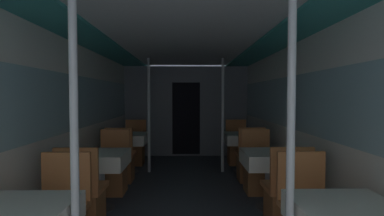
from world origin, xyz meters
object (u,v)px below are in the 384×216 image
dining_table_left_1 (100,162)px  chair_right_near_1 (286,203)px  dining_table_left_2 (129,140)px  support_pole_left_2 (149,115)px  chair_left_near_2 (121,164)px  dining_table_right_2 (243,140)px  support_pole_right_2 (223,115)px  chair_left_far_1 (113,173)px  chair_right_near_2 (250,164)px  support_pole_right_0 (291,153)px  dining_table_right_1 (270,161)px  chair_left_near_1 (83,204)px  chair_right_far_1 (258,173)px  chair_right_far_2 (237,150)px  chair_left_far_2 (135,150)px  support_pole_left_0 (75,153)px

dining_table_left_1 → chair_right_near_1: (2.09, -0.61, -0.30)m
dining_table_left_2 → support_pole_left_2: 0.59m
chair_left_near_2 → dining_table_right_2: chair_left_near_2 is taller
dining_table_left_1 → dining_table_left_2: (0.00, 1.80, 0.00)m
dining_table_right_2 → support_pole_right_2: (-0.37, 0.00, 0.45)m
chair_left_far_1 → support_pole_right_2: bearing=-145.5°
dining_table_left_1 → chair_right_near_2: 2.42m
chair_left_far_1 → dining_table_left_2: bearing=-90.0°
support_pole_right_0 → dining_table_right_1: (0.37, 1.80, -0.45)m
chair_left_near_1 → dining_table_left_2: bearing=90.0°
chair_right_far_1 → chair_right_far_2: (0.00, 1.80, 0.00)m
dining_table_left_1 → dining_table_left_2: bearing=90.0°
dining_table_left_1 → dining_table_left_2: size_ratio=1.00×
chair_right_near_1 → support_pole_left_2: bearing=125.5°
dining_table_right_2 → dining_table_left_2: bearing=180.0°
chair_left_near_2 → support_pole_right_0: (1.72, -2.98, 0.75)m
chair_left_near_2 → dining_table_right_2: size_ratio=1.27×
dining_table_right_2 → chair_right_far_1: bearing=-90.0°
chair_right_near_1 → chair_right_far_2: 3.02m
chair_left_far_2 → chair_right_near_1: 3.67m
support_pole_left_0 → chair_right_near_2: bearing=60.0°
chair_left_near_1 → chair_right_near_2: size_ratio=1.00×
chair_left_far_2 → support_pole_right_2: (1.72, -0.61, 0.75)m
chair_right_far_1 → dining_table_right_2: 1.22m
chair_left_near_1 → dining_table_left_2: chair_left_near_1 is taller
chair_left_near_1 → support_pole_right_0: (1.72, -1.18, 0.75)m
chair_right_far_2 → support_pole_right_2: bearing=58.9°
chair_left_near_2 → dining_table_right_2: (2.09, 0.61, 0.30)m
chair_left_near_1 → chair_right_far_2: bearing=55.3°
support_pole_left_0 → support_pole_right_2: same height
chair_left_near_2 → chair_left_far_2: bearing=90.0°
chair_left_far_1 → support_pole_left_2: (0.37, 1.18, 0.75)m
chair_left_near_1 → support_pole_left_2: bearing=81.3°
dining_table_left_1 → support_pole_right_0: bearing=-46.2°
support_pole_left_0 → chair_left_far_2: size_ratio=2.31×
chair_left_far_2 → chair_right_near_2: bearing=149.6°
dining_table_left_2 → chair_left_far_2: chair_left_far_2 is taller
dining_table_left_1 → chair_left_far_2: 2.43m
support_pole_right_0 → support_pole_left_2: bearing=110.6°
support_pole_left_0 → chair_right_far_2: 4.60m
support_pole_left_2 → chair_right_near_2: 1.97m
dining_table_left_1 → dining_table_right_2: size_ratio=1.00×
chair_left_near_2 → chair_right_far_1: size_ratio=1.00×
chair_left_near_2 → support_pole_left_2: size_ratio=0.43×
chair_left_near_1 → support_pole_left_2: size_ratio=0.43×
chair_left_far_2 → dining_table_right_2: 2.20m
chair_left_far_1 → support_pole_right_0: bearing=125.5°
dining_table_right_1 → chair_right_near_1: 0.68m
dining_table_left_1 → dining_table_right_1: (2.09, 0.00, 0.00)m
chair_right_near_2 → chair_right_far_2: (0.00, 1.23, 0.00)m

